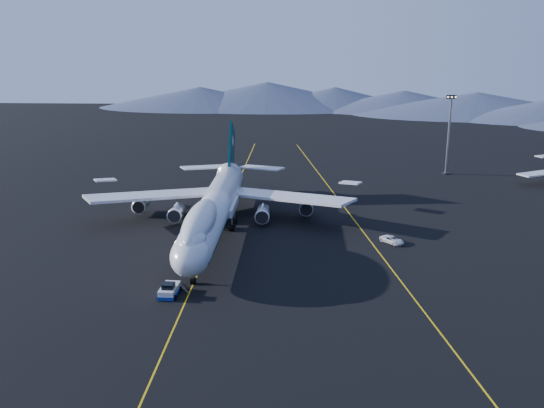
{
  "coord_description": "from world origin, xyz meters",
  "views": [
    {
      "loc": [
        17.6,
        -119.33,
        39.76
      ],
      "look_at": [
        11.75,
        2.29,
        6.0
      ],
      "focal_mm": 40.0,
      "sensor_mm": 36.0,
      "label": 1
    }
  ],
  "objects_px": {
    "pushback_tug": "(169,291)",
    "service_van": "(392,240)",
    "boeing_747": "(215,207)",
    "floodlight_mast": "(449,135)"
  },
  "relations": [
    {
      "from": "service_van",
      "to": "floodlight_mast",
      "type": "height_order",
      "value": "floodlight_mast"
    },
    {
      "from": "boeing_747",
      "to": "pushback_tug",
      "type": "distance_m",
      "value": 31.73
    },
    {
      "from": "service_van",
      "to": "floodlight_mast",
      "type": "relative_size",
      "value": 0.22
    },
    {
      "from": "pushback_tug",
      "to": "floodlight_mast",
      "type": "bearing_deg",
      "value": 57.98
    },
    {
      "from": "pushback_tug",
      "to": "boeing_747",
      "type": "bearing_deg",
      "value": 87.57
    },
    {
      "from": "pushback_tug",
      "to": "service_van",
      "type": "xyz_separation_m",
      "value": [
        39.02,
        26.93,
        -0.0
      ]
    },
    {
      "from": "boeing_747",
      "to": "pushback_tug",
      "type": "relative_size",
      "value": 13.56
    },
    {
      "from": "boeing_747",
      "to": "floodlight_mast",
      "type": "xyz_separation_m",
      "value": [
        61.09,
        60.08,
        6.04
      ]
    },
    {
      "from": "boeing_747",
      "to": "floodlight_mast",
      "type": "distance_m",
      "value": 85.89
    },
    {
      "from": "service_van",
      "to": "boeing_747",
      "type": "bearing_deg",
      "value": 132.13
    }
  ]
}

